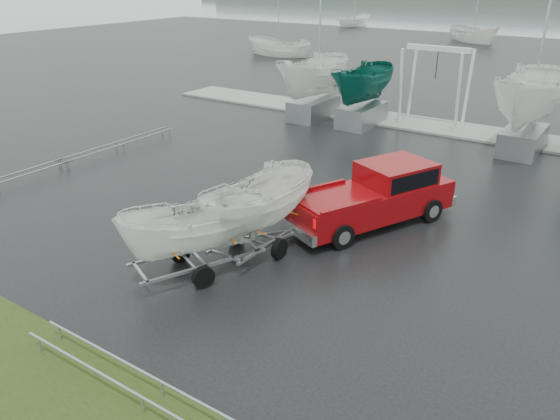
% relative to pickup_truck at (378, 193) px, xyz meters
% --- Properties ---
extents(ground_plane, '(120.00, 120.00, 0.00)m').
position_rel_pickup_truck_xyz_m(ground_plane, '(-4.02, -0.52, -0.99)').
color(ground_plane, black).
rests_on(ground_plane, ground).
extents(dock, '(30.00, 3.00, 0.12)m').
position_rel_pickup_truck_xyz_m(dock, '(-4.02, 12.48, -0.94)').
color(dock, gray).
rests_on(dock, ground).
extents(pickup_truck, '(4.16, 6.02, 1.91)m').
position_rel_pickup_truck_xyz_m(pickup_truck, '(0.00, 0.00, 0.00)').
color(pickup_truck, maroon).
rests_on(pickup_truck, ground).
extents(trailer_hitched, '(2.58, 3.76, 4.76)m').
position_rel_pickup_truck_xyz_m(trailer_hitched, '(-2.66, -5.78, 1.59)').
color(trailer_hitched, gray).
rests_on(trailer_hitched, ground).
extents(trailer_parked, '(1.81, 3.62, 5.23)m').
position_rel_pickup_truck_xyz_m(trailer_parked, '(-2.04, -3.68, 1.83)').
color(trailer_parked, gray).
rests_on(trailer_parked, ground).
extents(boat_hoist, '(3.30, 2.18, 4.12)m').
position_rel_pickup_truck_xyz_m(boat_hoist, '(-2.65, 12.48, 1.67)').
color(boat_hoist, silver).
rests_on(boat_hoist, ground).
extents(keelboat_0, '(2.33, 3.20, 10.50)m').
position_rel_pickup_truck_xyz_m(keelboat_0, '(-8.66, 10.48, 2.69)').
color(keelboat_0, gray).
rests_on(keelboat_0, ground).
extents(keelboat_1, '(2.09, 3.20, 6.64)m').
position_rel_pickup_truck_xyz_m(keelboat_1, '(-5.80, 10.68, 2.26)').
color(keelboat_1, gray).
rests_on(keelboat_1, ground).
extents(keelboat_2, '(2.61, 3.20, 10.78)m').
position_rel_pickup_truck_xyz_m(keelboat_2, '(2.32, 10.48, 3.16)').
color(keelboat_2, gray).
rests_on(keelboat_2, ground).
extents(mast_rack_0, '(0.56, 6.50, 0.06)m').
position_rel_pickup_truck_xyz_m(mast_rack_0, '(-13.02, 0.48, -0.64)').
color(mast_rack_0, gray).
rests_on(mast_rack_0, ground).
extents(mast_rack_2, '(7.00, 0.56, 0.06)m').
position_rel_pickup_truck_xyz_m(mast_rack_2, '(-0.02, -10.02, -0.64)').
color(mast_rack_2, gray).
rests_on(mast_rack_2, ground).
extents(moored_boat_0, '(2.79, 2.72, 11.48)m').
position_rel_pickup_truck_xyz_m(moored_boat_0, '(-23.74, 29.36, -0.99)').
color(moored_boat_0, white).
rests_on(moored_boat_0, ground).
extents(moored_boat_1, '(4.28, 4.27, 11.99)m').
position_rel_pickup_truck_xyz_m(moored_boat_1, '(-11.43, 50.89, -0.99)').
color(moored_boat_1, white).
rests_on(moored_boat_1, ground).
extents(moored_boat_4, '(2.95, 3.00, 11.33)m').
position_rel_pickup_truck_xyz_m(moored_boat_4, '(-31.16, 60.04, -0.99)').
color(moored_boat_4, white).
rests_on(moored_boat_4, ground).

